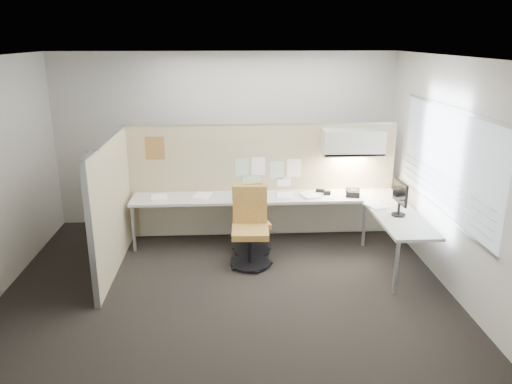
{
  "coord_description": "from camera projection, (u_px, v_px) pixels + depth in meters",
  "views": [
    {
      "loc": [
        0.05,
        -5.82,
        3.02
      ],
      "look_at": [
        0.42,
        0.8,
        0.94
      ],
      "focal_mm": 35.0,
      "sensor_mm": 36.0,
      "label": 1
    }
  ],
  "objects": [
    {
      "name": "window_pane",
      "position": [
        447.0,
        161.0,
        6.13
      ],
      "size": [
        0.01,
        2.8,
        1.3
      ],
      "primitive_type": "cube",
      "color": "#8E98A5",
      "rests_on": "wall_right"
    },
    {
      "name": "coat_hook",
      "position": [
        89.0,
        180.0,
        5.8
      ],
      "size": [
        0.18,
        0.46,
        1.37
      ],
      "color": "silver",
      "rests_on": "partition_left"
    },
    {
      "name": "paper_stack_4",
      "position": [
        310.0,
        196.0,
        7.45
      ],
      "size": [
        0.3,
        0.35,
        0.03
      ],
      "primitive_type": "cube",
      "rotation": [
        0.0,
        0.0,
        0.27
      ],
      "color": "white",
      "rests_on": "desk"
    },
    {
      "name": "task_light_strip",
      "position": [
        352.0,
        156.0,
        7.48
      ],
      "size": [
        0.6,
        0.06,
        0.02
      ],
      "primitive_type": "cube",
      "color": "#FFEABF",
      "rests_on": "overhead_bin"
    },
    {
      "name": "floor",
      "position": [
        227.0,
        281.0,
        6.44
      ],
      "size": [
        5.5,
        4.5,
        0.01
      ],
      "primitive_type": "cube",
      "color": "black",
      "rests_on": "ground"
    },
    {
      "name": "overhead_bin",
      "position": [
        353.0,
        142.0,
        7.42
      ],
      "size": [
        0.9,
        0.36,
        0.38
      ],
      "primitive_type": "cube",
      "color": "beige",
      "rests_on": "partition_back"
    },
    {
      "name": "poster",
      "position": [
        155.0,
        148.0,
        7.45
      ],
      "size": [
        0.28,
        0.0,
        0.35
      ],
      "primitive_type": "cube",
      "color": "orange",
      "rests_on": "partition_back"
    },
    {
      "name": "chair_left",
      "position": [
        250.0,
        230.0,
        6.81
      ],
      "size": [
        0.56,
        0.56,
        1.05
      ],
      "rotation": [
        0.0,
        0.0,
        -0.04
      ],
      "color": "black",
      "rests_on": "floor"
    },
    {
      "name": "monitor",
      "position": [
        400.0,
        196.0,
        6.58
      ],
      "size": [
        0.19,
        0.45,
        0.47
      ],
      "rotation": [
        0.0,
        0.0,
        1.62
      ],
      "color": "black",
      "rests_on": "desk"
    },
    {
      "name": "wall_right",
      "position": [
        447.0,
        173.0,
        6.17
      ],
      "size": [
        0.02,
        4.5,
        2.8
      ],
      "primitive_type": "cube",
      "color": "beige",
      "rests_on": "ground"
    },
    {
      "name": "phone",
      "position": [
        352.0,
        193.0,
        7.45
      ],
      "size": [
        0.24,
        0.23,
        0.12
      ],
      "rotation": [
        0.0,
        0.0,
        -0.22
      ],
      "color": "black",
      "rests_on": "desk"
    },
    {
      "name": "ceiling",
      "position": [
        223.0,
        56.0,
        5.6
      ],
      "size": [
        5.5,
        4.5,
        0.01
      ],
      "primitive_type": "cube",
      "color": "white",
      "rests_on": "wall_back"
    },
    {
      "name": "desk",
      "position": [
        289.0,
        207.0,
        7.39
      ],
      "size": [
        4.0,
        2.07,
        0.73
      ],
      "color": "beige",
      "rests_on": "floor"
    },
    {
      "name": "paper_stack_3",
      "position": [
        285.0,
        195.0,
        7.47
      ],
      "size": [
        0.26,
        0.33,
        0.01
      ],
      "primitive_type": "cube",
      "rotation": [
        0.0,
        0.0,
        -0.12
      ],
      "color": "white",
      "rests_on": "desk"
    },
    {
      "name": "chair_right",
      "position": [
        250.0,
        222.0,
        7.2
      ],
      "size": [
        0.56,
        0.57,
        0.98
      ],
      "rotation": [
        0.0,
        0.0,
        0.25
      ],
      "color": "black",
      "rests_on": "floor"
    },
    {
      "name": "partition_back",
      "position": [
        261.0,
        181.0,
        7.74
      ],
      "size": [
        4.1,
        0.06,
        1.75
      ],
      "primitive_type": "cube",
      "color": "tan",
      "rests_on": "floor"
    },
    {
      "name": "wall_front",
      "position": [
        224.0,
        254.0,
        3.88
      ],
      "size": [
        5.5,
        0.02,
        2.8
      ],
      "primitive_type": "cube",
      "color": "beige",
      "rests_on": "ground"
    },
    {
      "name": "paper_stack_0",
      "position": [
        159.0,
        197.0,
        7.36
      ],
      "size": [
        0.26,
        0.32,
        0.03
      ],
      "primitive_type": "cube",
      "rotation": [
        0.0,
        0.0,
        0.11
      ],
      "color": "white",
      "rests_on": "desk"
    },
    {
      "name": "tape_dispenser",
      "position": [
        327.0,
        193.0,
        7.52
      ],
      "size": [
        0.1,
        0.06,
        0.06
      ],
      "primitive_type": "cube",
      "rotation": [
        0.0,
        0.0,
        0.03
      ],
      "color": "black",
      "rests_on": "desk"
    },
    {
      "name": "paper_stack_5",
      "position": [
        376.0,
        206.0,
        7.01
      ],
      "size": [
        0.32,
        0.36,
        0.02
      ],
      "primitive_type": "cube",
      "rotation": [
        0.0,
        0.0,
        0.36
      ],
      "color": "white",
      "rests_on": "desk"
    },
    {
      "name": "paper_stack_1",
      "position": [
        202.0,
        195.0,
        7.47
      ],
      "size": [
        0.3,
        0.35,
        0.02
      ],
      "primitive_type": "cube",
      "rotation": [
        0.0,
        0.0,
        -0.27
      ],
      "color": "white",
      "rests_on": "desk"
    },
    {
      "name": "pinned_papers",
      "position": [
        267.0,
        171.0,
        7.66
      ],
      "size": [
        1.01,
        0.0,
        0.47
      ],
      "color": "#8CBF8C",
      "rests_on": "partition_back"
    },
    {
      "name": "wall_back",
      "position": [
        225.0,
        140.0,
        8.17
      ],
      "size": [
        5.5,
        0.02,
        2.8
      ],
      "primitive_type": "cube",
      "color": "beige",
      "rests_on": "ground"
    },
    {
      "name": "partition_left",
      "position": [
        112.0,
        206.0,
        6.58
      ],
      "size": [
        0.06,
        2.2,
        1.75
      ],
      "primitive_type": "cube",
      "color": "tan",
      "rests_on": "floor"
    },
    {
      "name": "stapler",
      "position": [
        320.0,
        191.0,
        7.64
      ],
      "size": [
        0.14,
        0.09,
        0.05
      ],
      "primitive_type": "cube",
      "rotation": [
        0.0,
        0.0,
        -0.42
      ],
      "color": "black",
      "rests_on": "desk"
    },
    {
      "name": "paper_stack_2",
      "position": [
        255.0,
        197.0,
        7.34
      ],
      "size": [
        0.25,
        0.32,
        0.05
      ],
      "primitive_type": "cube",
      "rotation": [
        0.0,
        0.0,
        -0.07
      ],
      "color": "white",
      "rests_on": "desk"
    }
  ]
}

